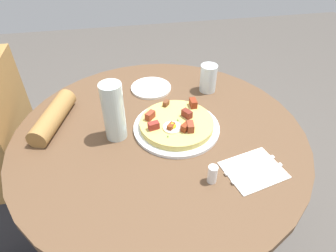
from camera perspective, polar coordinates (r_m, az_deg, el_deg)
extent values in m
plane|color=#4C4742|center=(1.60, -1.16, -21.46)|extent=(6.00, 6.00, 0.00)
cylinder|color=brown|center=(1.03, -1.67, -1.84)|extent=(1.02, 1.02, 0.03)
cylinder|color=#333338|center=(1.30, -1.36, -13.97)|extent=(0.12, 0.12, 0.70)
cylinder|color=#333338|center=(1.59, -1.16, -21.25)|extent=(0.46, 0.46, 0.02)
cube|color=#2D2D33|center=(1.61, -26.02, -12.86)|extent=(0.32, 0.28, 0.45)
cylinder|color=olive|center=(1.12, -21.49, 1.66)|extent=(0.27, 0.15, 0.07)
cylinder|color=white|center=(1.04, 1.66, -0.25)|extent=(0.30, 0.30, 0.01)
cylinder|color=tan|center=(1.02, 1.68, 0.48)|extent=(0.26, 0.26, 0.02)
cylinder|color=white|center=(0.99, 0.85, -0.30)|extent=(0.06, 0.06, 0.01)
sphere|color=yellow|center=(0.98, 0.85, -0.03)|extent=(0.03, 0.03, 0.03)
cube|color=maroon|center=(0.98, 0.62, -0.14)|extent=(0.03, 0.03, 0.02)
cube|color=maroon|center=(0.98, -2.82, 0.07)|extent=(0.03, 0.04, 0.03)
cube|color=brown|center=(0.97, 4.37, -0.12)|extent=(0.04, 0.03, 0.03)
cube|color=maroon|center=(0.97, 3.46, -0.20)|extent=(0.04, 0.04, 0.02)
cube|color=brown|center=(1.09, -0.38, 4.47)|extent=(0.03, 0.03, 0.02)
cube|color=maroon|center=(1.08, 4.95, 4.49)|extent=(0.04, 0.02, 0.03)
cube|color=maroon|center=(1.02, -3.51, 2.09)|extent=(0.04, 0.04, 0.03)
cube|color=maroon|center=(1.03, 3.71, 2.40)|extent=(0.04, 0.04, 0.03)
cube|color=#387F2D|center=(1.02, 1.96, 1.21)|extent=(0.01, 0.00, 0.00)
cube|color=#387F2D|center=(0.98, 4.99, -0.57)|extent=(0.01, 0.00, 0.00)
cube|color=#387F2D|center=(0.95, -0.01, -1.99)|extent=(0.01, 0.00, 0.00)
cylinder|color=white|center=(1.25, -3.34, 7.44)|extent=(0.17, 0.17, 0.01)
cube|color=white|center=(0.93, 16.34, -8.25)|extent=(0.18, 0.20, 0.00)
cube|color=silver|center=(0.94, 15.74, -7.34)|extent=(0.05, 0.18, 0.00)
cube|color=silver|center=(0.92, 17.06, -8.80)|extent=(0.05, 0.18, 0.00)
cylinder|color=silver|center=(1.23, 7.86, 9.24)|extent=(0.07, 0.07, 0.11)
cylinder|color=silver|center=(0.96, -10.58, 2.77)|extent=(0.07, 0.07, 0.21)
cylinder|color=white|center=(0.86, 8.67, -9.27)|extent=(0.03, 0.03, 0.06)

